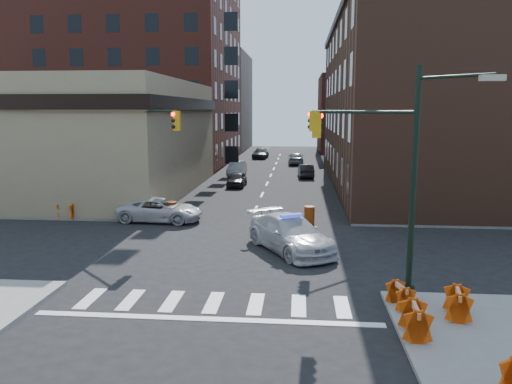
% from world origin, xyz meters
% --- Properties ---
extents(ground, '(140.00, 140.00, 0.00)m').
position_xyz_m(ground, '(0.00, 0.00, 0.00)').
color(ground, black).
rests_on(ground, ground).
extents(sidewalk_nw, '(34.00, 54.50, 0.15)m').
position_xyz_m(sidewalk_nw, '(-23.00, 32.75, 0.07)').
color(sidewalk_nw, gray).
rests_on(sidewalk_nw, ground).
extents(sidewalk_ne, '(34.00, 54.50, 0.15)m').
position_xyz_m(sidewalk_ne, '(23.00, 32.75, 0.07)').
color(sidewalk_ne, gray).
rests_on(sidewalk_ne, ground).
extents(bank_building, '(22.00, 22.00, 9.00)m').
position_xyz_m(bank_building, '(-17.00, 16.50, 4.50)').
color(bank_building, '#897A5A').
rests_on(bank_building, ground).
extents(apartment_block, '(25.00, 25.00, 24.00)m').
position_xyz_m(apartment_block, '(-18.50, 40.00, 12.00)').
color(apartment_block, '#5C261D').
rests_on(apartment_block, ground).
extents(commercial_row_ne, '(14.00, 34.00, 14.00)m').
position_xyz_m(commercial_row_ne, '(13.00, 22.50, 7.00)').
color(commercial_row_ne, '#512F20').
rests_on(commercial_row_ne, ground).
extents(filler_nw, '(20.00, 18.00, 16.00)m').
position_xyz_m(filler_nw, '(-16.00, 62.00, 8.00)').
color(filler_nw, brown).
rests_on(filler_nw, ground).
extents(filler_ne, '(16.00, 16.00, 12.00)m').
position_xyz_m(filler_ne, '(14.00, 58.00, 6.00)').
color(filler_ne, '#5C261D').
rests_on(filler_ne, ground).
extents(signal_pole_se, '(5.40, 5.27, 8.00)m').
position_xyz_m(signal_pole_se, '(6.04, -5.52, 4.61)').
color(signal_pole_se, black).
rests_on(signal_pole_se, sidewalk_se).
extents(signal_pole_nw, '(3.58, 3.67, 8.00)m').
position_xyz_m(signal_pole_nw, '(-5.85, 5.34, 4.34)').
color(signal_pole_nw, black).
rests_on(signal_pole_nw, sidewalk_nw).
extents(signal_pole_ne, '(3.67, 3.58, 8.00)m').
position_xyz_m(signal_pole_ne, '(5.84, 5.35, 4.34)').
color(signal_pole_ne, black).
rests_on(signal_pole_ne, sidewalk_ne).
extents(tree_ne_near, '(3.00, 3.00, 4.85)m').
position_xyz_m(tree_ne_near, '(7.50, 26.00, 3.49)').
color(tree_ne_near, black).
rests_on(tree_ne_near, sidewalk_ne).
extents(tree_ne_far, '(3.00, 3.00, 4.85)m').
position_xyz_m(tree_ne_far, '(7.50, 34.00, 3.49)').
color(tree_ne_far, black).
rests_on(tree_ne_far, sidewalk_ne).
extents(police_car, '(4.96, 6.18, 1.68)m').
position_xyz_m(police_car, '(2.56, 0.03, 0.84)').
color(police_car, '#BCBBC0').
rests_on(police_car, ground).
extents(pickup, '(5.25, 2.71, 1.42)m').
position_xyz_m(pickup, '(-5.46, 5.80, 0.71)').
color(pickup, '#B9B8BD').
rests_on(pickup, ground).
extents(parked_car_wnear, '(1.57, 3.82, 1.30)m').
position_xyz_m(parked_car_wnear, '(-2.56, 20.16, 0.65)').
color(parked_car_wnear, black).
rests_on(parked_car_wnear, ground).
extents(parked_car_wfar, '(1.67, 4.50, 1.47)m').
position_xyz_m(parked_car_wfar, '(-3.48, 27.67, 0.73)').
color(parked_car_wfar, gray).
rests_on(parked_car_wfar, ground).
extents(parked_car_wdeep, '(2.22, 4.92, 1.40)m').
position_xyz_m(parked_car_wdeep, '(-2.50, 46.23, 0.70)').
color(parked_car_wdeep, black).
rests_on(parked_car_wdeep, ground).
extents(parked_car_enear, '(1.68, 4.13, 1.33)m').
position_xyz_m(parked_car_enear, '(3.61, 26.90, 0.67)').
color(parked_car_enear, black).
rests_on(parked_car_enear, ground).
extents(parked_car_efar, '(1.97, 4.67, 1.58)m').
position_xyz_m(parked_car_efar, '(2.50, 39.04, 0.79)').
color(parked_car_efar, gray).
rests_on(parked_car_efar, ground).
extents(pedestrian_a, '(0.62, 0.43, 1.64)m').
position_xyz_m(pedestrian_a, '(-10.57, 6.94, 0.97)').
color(pedestrian_a, black).
rests_on(pedestrian_a, sidewalk_nw).
extents(pedestrian_b, '(0.96, 0.84, 1.66)m').
position_xyz_m(pedestrian_b, '(-10.15, 9.04, 0.98)').
color(pedestrian_b, black).
rests_on(pedestrian_b, sidewalk_nw).
extents(pedestrian_c, '(1.27, 0.82, 2.01)m').
position_xyz_m(pedestrian_c, '(-13.00, 8.50, 1.16)').
color(pedestrian_c, '#1E212D').
rests_on(pedestrian_c, sidewalk_nw).
extents(barrel_road, '(0.79, 0.79, 1.10)m').
position_xyz_m(barrel_road, '(3.59, 5.78, 0.55)').
color(barrel_road, orange).
rests_on(barrel_road, ground).
extents(barrel_bank, '(0.78, 0.78, 1.11)m').
position_xyz_m(barrel_bank, '(-4.89, 6.45, 0.55)').
color(barrel_bank, '#E8570A').
rests_on(barrel_bank, ground).
extents(barricade_se_a, '(0.85, 1.33, 0.92)m').
position_xyz_m(barricade_se_a, '(8.06, -7.71, 0.61)').
color(barricade_se_a, '#DD480A').
rests_on(barricade_se_a, sidewalk_se).
extents(barricade_se_b, '(0.77, 1.16, 0.79)m').
position_xyz_m(barricade_se_b, '(6.40, -7.00, 0.55)').
color(barricade_se_b, '#F25A0B').
rests_on(barricade_se_b, sidewalk_se).
extents(barricade_se_c, '(0.71, 1.30, 0.95)m').
position_xyz_m(barricade_se_c, '(6.40, -9.19, 0.63)').
color(barricade_se_c, '#E74B0A').
rests_on(barricade_se_c, sidewalk_se).
extents(barricade_nw_a, '(1.27, 0.68, 0.93)m').
position_xyz_m(barricade_nw_a, '(-7.52, 8.00, 0.61)').
color(barricade_nw_a, '#DC500A').
rests_on(barricade_nw_a, sidewalk_nw).
extents(barricade_nw_b, '(1.34, 0.89, 0.92)m').
position_xyz_m(barricade_nw_b, '(-11.26, 5.70, 0.61)').
color(barricade_nw_b, '#D7400A').
rests_on(barricade_nw_b, sidewalk_nw).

